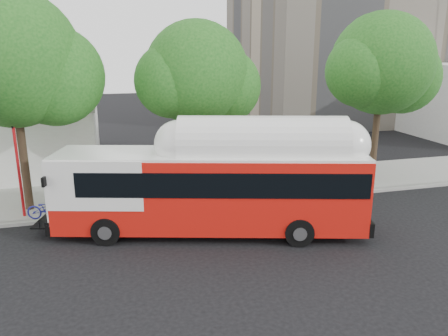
{
  "coord_description": "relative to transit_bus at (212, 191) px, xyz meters",
  "views": [
    {
      "loc": [
        -5.25,
        -14.99,
        7.27
      ],
      "look_at": [
        -0.43,
        3.0,
        2.14
      ],
      "focal_mm": 35.0,
      "sensor_mm": 36.0,
      "label": 1
    }
  ],
  "objects": [
    {
      "name": "transit_bus",
      "position": [
        0.0,
        0.0,
        0.0
      ],
      "size": [
        13.12,
        5.8,
        3.84
      ],
      "rotation": [
        0.0,
        0.0,
        -0.28
      ],
      "color": "red",
      "rests_on": "ground"
    },
    {
      "name": "signal_pole",
      "position": [
        -7.66,
        3.55,
        0.42
      ],
      "size": [
        0.12,
        0.41,
        4.32
      ],
      "color": "red",
      "rests_on": "ground"
    },
    {
      "name": "curb_strip",
      "position": [
        1.43,
        2.86,
        -1.72
      ],
      "size": [
        60.0,
        0.3,
        0.15
      ],
      "primitive_type": "cube",
      "color": "gray",
      "rests_on": "ground"
    },
    {
      "name": "street_tree_mid",
      "position": [
        0.84,
        5.02,
        4.11
      ],
      "size": [
        5.75,
        5.0,
        8.62
      ],
      "color": "#2D2116",
      "rests_on": "ground"
    },
    {
      "name": "ground",
      "position": [
        1.43,
        -1.04,
        -1.8
      ],
      "size": [
        120.0,
        120.0,
        0.0
      ],
      "primitive_type": "plane",
      "color": "black",
      "rests_on": "ground"
    },
    {
      "name": "red_curb_segment",
      "position": [
        -1.57,
        2.86,
        -1.72
      ],
      "size": [
        10.0,
        0.32,
        0.16
      ],
      "primitive_type": "cube",
      "color": "maroon",
      "rests_on": "ground"
    },
    {
      "name": "sidewalk",
      "position": [
        1.43,
        5.46,
        -1.72
      ],
      "size": [
        60.0,
        5.0,
        0.15
      ],
      "primitive_type": "cube",
      "color": "gray",
      "rests_on": "ground"
    },
    {
      "name": "street_tree_right",
      "position": [
        10.87,
        4.82,
        4.46
      ],
      "size": [
        6.21,
        5.4,
        9.18
      ],
      "color": "#2D2116",
      "rests_on": "ground"
    },
    {
      "name": "street_tree_left",
      "position": [
        -7.09,
        4.52,
        4.81
      ],
      "size": [
        6.67,
        5.8,
        9.74
      ],
      "color": "#2D2116",
      "rests_on": "ground"
    }
  ]
}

